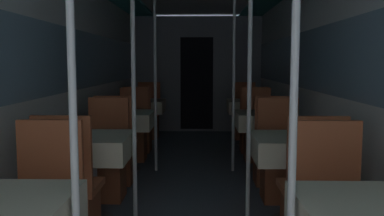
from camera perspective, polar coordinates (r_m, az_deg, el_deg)
wall_left at (r=4.86m, az=-15.12°, el=3.56°), size 0.05×9.82×2.25m
wall_right at (r=4.81m, az=15.66°, el=3.52°), size 0.05×9.82×2.25m
bulkhead_far at (r=8.44m, az=0.64°, el=4.47°), size 2.51×0.09×2.25m
support_pole_left_0 at (r=1.96m, az=-15.57°, el=-0.94°), size 0.04×0.04×2.25m
dining_table_left_1 at (r=3.77m, az=-13.38°, el=-5.44°), size 0.68×0.68×0.74m
chair_left_near_1 at (r=3.30m, az=-15.85°, el=-12.66°), size 0.41×0.41×1.00m
chair_left_far_1 at (r=4.39m, az=-11.35°, el=-7.84°), size 0.41×0.41×1.00m
support_pole_left_1 at (r=3.63m, az=-7.79°, el=2.36°), size 0.04×0.04×2.25m
dining_table_left_2 at (r=5.42m, az=-8.85°, el=-1.86°), size 0.68×0.68×0.74m
chair_left_near_2 at (r=4.91m, az=-9.98°, el=-6.35°), size 0.41×0.41×1.00m
chair_left_far_2 at (r=6.04m, az=-7.83°, el=-3.97°), size 0.41×0.41×1.00m
support_pole_left_2 at (r=5.32m, az=-4.93°, el=3.56°), size 0.04×0.04×2.25m
dining_table_left_3 at (r=7.10m, az=-6.46°, el=0.05°), size 0.68×0.68×0.74m
chair_left_near_3 at (r=6.57m, az=-7.10°, el=-3.15°), size 0.41×0.41×1.00m
chair_left_far_3 at (r=7.72m, az=-5.85°, el=-1.76°), size 0.41×0.41×1.00m
support_pole_right_0 at (r=1.92m, az=13.37°, el=-1.03°), size 0.04×0.04×2.25m
dining_table_right_1 at (r=3.73m, az=13.33°, el=-5.55°), size 0.68×0.68×0.74m
chair_right_near_1 at (r=3.26m, az=15.40°, el=-12.89°), size 0.41×0.41×1.00m
chair_right_far_1 at (r=4.36m, az=11.60°, el=-7.95°), size 0.41×0.41×1.00m
support_pole_right_1 at (r=3.61m, az=7.65°, el=2.34°), size 0.04×0.04×2.25m
dining_table_right_2 at (r=5.40m, az=9.52°, el=-1.91°), size 0.68×0.68×0.74m
chair_right_near_2 at (r=4.88m, az=10.46°, el=-6.43°), size 0.41×0.41×1.00m
chair_right_far_2 at (r=6.02m, az=8.66°, el=-4.02°), size 0.41×0.41×1.00m
support_pole_right_2 at (r=5.31m, az=5.57°, el=3.55°), size 0.04×0.04×2.25m
dining_table_right_3 at (r=7.08m, az=7.52°, el=0.02°), size 0.68×0.68×0.74m
chair_right_near_3 at (r=6.54m, az=8.05°, el=-3.19°), size 0.41×0.41×1.00m
chair_right_far_3 at (r=7.70m, az=7.01°, el=-1.79°), size 0.41×0.41×1.00m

